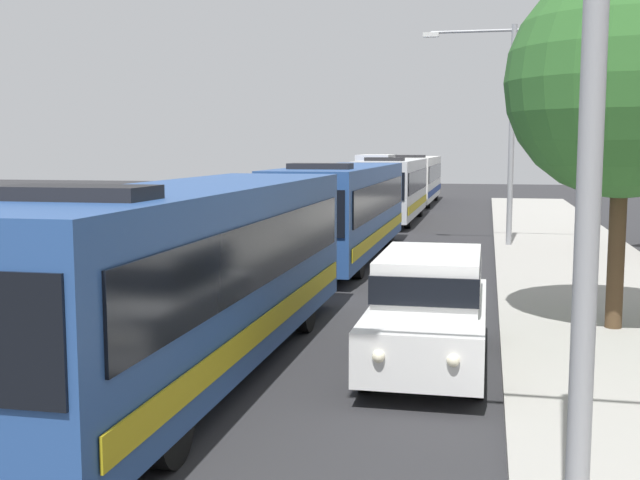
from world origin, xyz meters
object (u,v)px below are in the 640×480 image
object	(u,v)px
bus_lead	(191,271)
white_suv	(429,305)
roadside_tree	(624,82)
bus_fourth_in_line	(416,178)
box_truck_oncoming	(375,175)
streetlamp_mid	(512,109)
bus_middle	(393,187)
bus_second_in_line	(343,208)

from	to	relation	value
bus_lead	white_suv	xyz separation A→B (m)	(3.70, 1.29, -0.66)
roadside_tree	bus_fourth_in_line	bearing A→B (deg)	101.20
bus_lead	box_truck_oncoming	bearing A→B (deg)	94.26
white_suv	streetlamp_mid	bearing A→B (deg)	83.99
roadside_tree	bus_middle	bearing A→B (deg)	107.12
bus_fourth_in_line	box_truck_oncoming	world-z (taller)	bus_fourth_in_line
bus_second_in_line	roadside_tree	world-z (taller)	roadside_tree
box_truck_oncoming	streetlamp_mid	xyz separation A→B (m)	(8.70, -26.89, 3.30)
bus_lead	white_suv	size ratio (longest dim) A/B	2.30
bus_fourth_in_line	white_suv	xyz separation A→B (m)	(3.70, -38.60, -0.66)
bus_middle	streetlamp_mid	size ratio (longest dim) A/B	1.37
white_suv	bus_middle	bearing A→B (deg)	98.14
bus_fourth_in_line	streetlamp_mid	bearing A→B (deg)	-76.49
bus_fourth_in_line	roadside_tree	distance (m)	36.52
bus_middle	roadside_tree	distance (m)	24.21
bus_lead	roadside_tree	bearing A→B (deg)	30.76
bus_second_in_line	bus_middle	bearing A→B (deg)	90.00
bus_second_in_line	white_suv	world-z (taller)	bus_second_in_line
bus_fourth_in_line	white_suv	bearing A→B (deg)	-84.53
bus_second_in_line	roadside_tree	bearing A→B (deg)	-52.93
box_truck_oncoming	bus_second_in_line	bearing A→B (deg)	-83.87
bus_second_in_line	bus_fourth_in_line	distance (m)	26.33
box_truck_oncoming	bus_lead	bearing A→B (deg)	-85.74
white_suv	box_truck_oncoming	xyz separation A→B (m)	(-7.00, 43.03, 0.66)
bus_middle	streetlamp_mid	bearing A→B (deg)	-60.94
bus_second_in_line	box_truck_oncoming	size ratio (longest dim) A/B	1.74
bus_fourth_in_line	streetlamp_mid	xyz separation A→B (m)	(5.40, -22.46, 3.31)
streetlamp_mid	bus_middle	bearing A→B (deg)	119.06
bus_second_in_line	streetlamp_mid	distance (m)	7.42
bus_second_in_line	box_truck_oncoming	xyz separation A→B (m)	(-3.30, 30.76, 0.01)
bus_second_in_line	box_truck_oncoming	bearing A→B (deg)	96.13
bus_second_in_line	streetlamp_mid	size ratio (longest dim) A/B	1.57
bus_lead	bus_second_in_line	size ratio (longest dim) A/B	0.96
bus_fourth_in_line	roadside_tree	xyz separation A→B (m)	(7.07, -35.68, 3.18)
roadside_tree	bus_second_in_line	bearing A→B (deg)	127.07
bus_fourth_in_line	box_truck_oncoming	xyz separation A→B (m)	(-3.30, 4.43, 0.01)
white_suv	roadside_tree	world-z (taller)	roadside_tree
bus_middle	bus_second_in_line	bearing A→B (deg)	-90.00
bus_second_in_line	roadside_tree	distance (m)	12.15
bus_second_in_line	bus_fourth_in_line	xyz separation A→B (m)	(0.00, 26.33, 0.00)
bus_lead	bus_middle	world-z (taller)	same
box_truck_oncoming	roadside_tree	distance (m)	41.56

